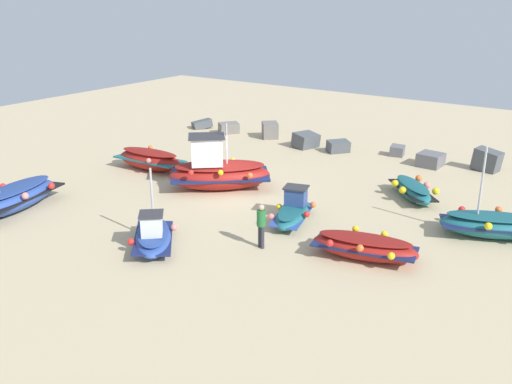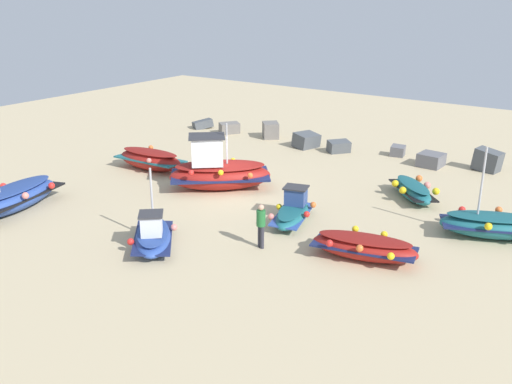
{
  "view_description": "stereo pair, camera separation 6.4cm",
  "coord_description": "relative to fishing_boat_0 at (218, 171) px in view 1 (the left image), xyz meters",
  "views": [
    {
      "loc": [
        15.14,
        -19.75,
        8.71
      ],
      "look_at": [
        2.57,
        -1.59,
        0.9
      ],
      "focal_mm": 40.14,
      "sensor_mm": 36.0,
      "label": 1
    },
    {
      "loc": [
        15.19,
        -19.71,
        8.71
      ],
      "look_at": [
        2.57,
        -1.59,
        0.9
      ],
      "focal_mm": 40.14,
      "sensor_mm": 36.0,
      "label": 2
    }
  ],
  "objects": [
    {
      "name": "fishing_boat_2",
      "position": [
        2.01,
        -6.31,
        -0.43
      ],
      "size": [
        3.09,
        3.28,
        2.81
      ],
      "rotation": [
        0.0,
        0.0,
        5.43
      ],
      "color": "#2D4C9E",
      "rests_on": "ground_plane"
    },
    {
      "name": "fishing_boat_1",
      "position": [
        -5.34,
        -6.94,
        -0.3
      ],
      "size": [
        2.71,
        4.72,
        3.68
      ],
      "rotation": [
        0.0,
        0.0,
        1.81
      ],
      "color": "#2D4C9E",
      "rests_on": "ground_plane"
    },
    {
      "name": "fishing_boat_7",
      "position": [
        11.79,
        1.5,
        -0.36
      ],
      "size": [
        4.15,
        3.0,
        3.49
      ],
      "rotation": [
        0.0,
        0.0,
        0.4
      ],
      "color": "#1E6670",
      "rests_on": "ground_plane"
    },
    {
      "name": "ground_plane",
      "position": [
        0.58,
        0.11,
        -0.85
      ],
      "size": [
        54.4,
        54.4,
        0.0
      ],
      "primitive_type": "plane",
      "color": "#C6B289"
    },
    {
      "name": "fishing_boat_4",
      "position": [
        -4.74,
        0.38,
        -0.3
      ],
      "size": [
        3.93,
        1.83,
        1.05
      ],
      "rotation": [
        0.0,
        0.0,
        0.04
      ],
      "color": "maroon",
      "rests_on": "ground_plane"
    },
    {
      "name": "fishing_boat_6",
      "position": [
        8.65,
        -2.9,
        -0.42
      ],
      "size": [
        3.87,
        2.2,
        0.89
      ],
      "rotation": [
        0.0,
        0.0,
        3.36
      ],
      "color": "maroon",
      "rests_on": "ground_plane"
    },
    {
      "name": "fishing_boat_3",
      "position": [
        7.87,
        3.86,
        -0.46
      ],
      "size": [
        2.96,
        3.06,
        0.8
      ],
      "rotation": [
        0.0,
        0.0,
        5.46
      ],
      "color": "#1E6670",
      "rests_on": "ground_plane"
    },
    {
      "name": "breakwater_rocks",
      "position": [
        1.28,
        9.27,
        -0.45
      ],
      "size": [
        19.52,
        2.57,
        1.31
      ],
      "color": "#4C5156",
      "rests_on": "ground_plane"
    },
    {
      "name": "person_walking",
      "position": [
        5.25,
        -4.19,
        0.1
      ],
      "size": [
        0.32,
        0.32,
        1.65
      ],
      "rotation": [
        0.0,
        0.0,
        1.16
      ],
      "color": "#2D2D38",
      "rests_on": "ground_plane"
    },
    {
      "name": "fishing_boat_0",
      "position": [
        0.0,
        0.0,
        0.0
      ],
      "size": [
        4.78,
        4.46,
        3.13
      ],
      "rotation": [
        0.0,
        0.0,
        3.85
      ],
      "color": "maroon",
      "rests_on": "ground_plane"
    },
    {
      "name": "fishing_boat_5",
      "position": [
        4.91,
        -1.44,
        -0.43
      ],
      "size": [
        1.91,
        3.26,
        1.36
      ],
      "rotation": [
        0.0,
        0.0,
        1.85
      ],
      "color": "#1E6670",
      "rests_on": "ground_plane"
    }
  ]
}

